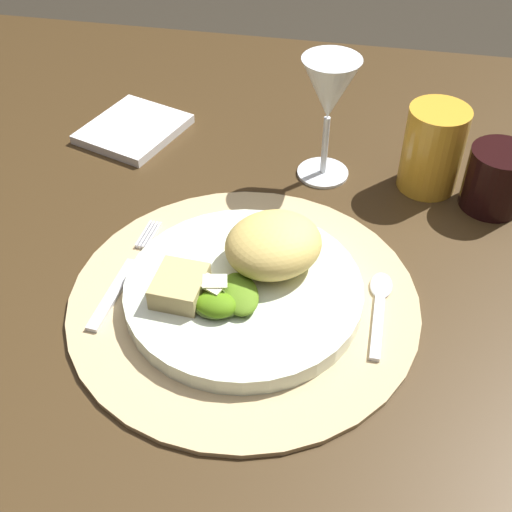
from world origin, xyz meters
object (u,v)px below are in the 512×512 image
napkin (134,129)px  spoon (380,300)px  wine_glass (329,94)px  dining_table (259,314)px  amber_tumbler (433,149)px  dark_tumbler (496,179)px  fork (123,278)px  dinner_plate (247,292)px

napkin → spoon: bearing=-37.0°
napkin → wine_glass: size_ratio=0.82×
dining_table → amber_tumbler: size_ratio=12.97×
wine_glass → dark_tumbler: size_ratio=2.08×
spoon → dark_tumbler: dark_tumbler is taller
napkin → fork: bearing=-73.4°
fork → spoon: (0.27, 0.02, -0.00)m
dining_table → napkin: size_ratio=10.68×
napkin → dark_tumbler: (0.47, -0.07, 0.03)m
dining_table → dinner_plate: (0.00, -0.08, 0.12)m
dining_table → dinner_plate: dinner_plate is taller
dining_table → dark_tumbler: (0.26, 0.13, 0.14)m
wine_glass → dark_tumbler: 0.22m
napkin → wine_glass: wine_glass is taller
napkin → amber_tumbler: amber_tumbler is taller
fork → wine_glass: (0.18, 0.24, 0.11)m
napkin → wine_glass: bearing=-9.9°
napkin → wine_glass: 0.29m
dinner_plate → dining_table: bearing=92.1°
fork → wine_glass: wine_glass is taller
dinner_plate → wine_glass: bearing=78.2°
fork → amber_tumbler: (0.31, 0.24, 0.04)m
fork → dark_tumbler: (0.39, 0.21, 0.03)m
dining_table → dinner_plate: bearing=-87.9°
fork → spoon: 0.27m
fork → amber_tumbler: amber_tumbler is taller
wine_glass → dark_tumbler: bearing=-6.6°
napkin → amber_tumbler: 0.40m
napkin → amber_tumbler: bearing=-6.5°
spoon → wine_glass: (-0.08, 0.22, 0.11)m
dining_table → amber_tumbler: bearing=41.0°
spoon → amber_tumbler: (0.05, 0.22, 0.04)m
dinner_plate → amber_tumbler: amber_tumbler is taller
dark_tumbler → fork: bearing=-151.3°
dining_table → dark_tumbler: bearing=27.3°
dinner_plate → napkin: size_ratio=1.86×
dining_table → fork: bearing=-148.7°
amber_tumbler → dinner_plate: bearing=-126.7°
amber_tumbler → napkin: bearing=173.5°
dinner_plate → fork: size_ratio=1.42×
dark_tumbler → spoon: bearing=-122.0°
spoon → dark_tumbler: bearing=58.0°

